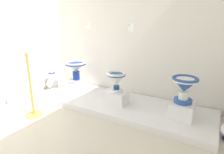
{
  "coord_description": "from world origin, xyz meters",
  "views": [
    {
      "loc": [
        3.36,
        -0.17,
        1.47
      ],
      "look_at": [
        1.76,
        2.57,
        0.54
      ],
      "focal_mm": 30.2,
      "sensor_mm": 36.0,
      "label": 1
    }
  ],
  "objects_px": {
    "plinth_block_squat_floral": "(77,86)",
    "info_placard_second": "(131,27)",
    "antique_toilet_broad_patterned": "(184,86)",
    "decorative_vase_spare": "(53,83)",
    "plinth_block_slender_white": "(116,97)",
    "stanchion_post_near_left": "(32,98)",
    "antique_toilet_slender_white": "(116,79)",
    "antique_toilet_squat_floral": "(76,68)",
    "plinth_block_broad_patterned": "(182,110)",
    "info_placard_first": "(88,26)"
  },
  "relations": [
    {
      "from": "plinth_block_squat_floral",
      "to": "info_placard_first",
      "type": "relative_size",
      "value": 3.39
    },
    {
      "from": "plinth_block_broad_patterned",
      "to": "info_placard_second",
      "type": "height_order",
      "value": "info_placard_second"
    },
    {
      "from": "plinth_block_squat_floral",
      "to": "info_placard_second",
      "type": "height_order",
      "value": "info_placard_second"
    },
    {
      "from": "stanchion_post_near_left",
      "to": "info_placard_first",
      "type": "bearing_deg",
      "value": 89.47
    },
    {
      "from": "plinth_block_broad_patterned",
      "to": "stanchion_post_near_left",
      "type": "height_order",
      "value": "stanchion_post_near_left"
    },
    {
      "from": "antique_toilet_squat_floral",
      "to": "info_placard_first",
      "type": "bearing_deg",
      "value": 89.65
    },
    {
      "from": "plinth_block_slender_white",
      "to": "antique_toilet_broad_patterned",
      "type": "height_order",
      "value": "antique_toilet_broad_patterned"
    },
    {
      "from": "antique_toilet_slender_white",
      "to": "info_placard_second",
      "type": "relative_size",
      "value": 2.4
    },
    {
      "from": "plinth_block_broad_patterned",
      "to": "info_placard_first",
      "type": "relative_size",
      "value": 3.23
    },
    {
      "from": "info_placard_second",
      "to": "plinth_block_squat_floral",
      "type": "bearing_deg",
      "value": -156.04
    },
    {
      "from": "info_placard_second",
      "to": "decorative_vase_spare",
      "type": "height_order",
      "value": "info_placard_second"
    },
    {
      "from": "antique_toilet_broad_patterned",
      "to": "stanchion_post_near_left",
      "type": "distance_m",
      "value": 2.35
    },
    {
      "from": "antique_toilet_slender_white",
      "to": "antique_toilet_broad_patterned",
      "type": "xyz_separation_m",
      "value": [
        1.09,
        0.04,
        0.06
      ]
    },
    {
      "from": "plinth_block_squat_floral",
      "to": "plinth_block_broad_patterned",
      "type": "distance_m",
      "value": 2.12
    },
    {
      "from": "antique_toilet_broad_patterned",
      "to": "decorative_vase_spare",
      "type": "height_order",
      "value": "antique_toilet_broad_patterned"
    },
    {
      "from": "antique_toilet_squat_floral",
      "to": "plinth_block_broad_patterned",
      "type": "distance_m",
      "value": 2.15
    },
    {
      "from": "plinth_block_squat_floral",
      "to": "decorative_vase_spare",
      "type": "bearing_deg",
      "value": -175.07
    },
    {
      "from": "plinth_block_squat_floral",
      "to": "info_placard_second",
      "type": "bearing_deg",
      "value": 23.96
    },
    {
      "from": "antique_toilet_squat_floral",
      "to": "stanchion_post_near_left",
      "type": "bearing_deg",
      "value": -90.6
    },
    {
      "from": "plinth_block_squat_floral",
      "to": "info_placard_second",
      "type": "xyz_separation_m",
      "value": [
        0.99,
        0.44,
        1.19
      ]
    },
    {
      "from": "plinth_block_squat_floral",
      "to": "stanchion_post_near_left",
      "type": "distance_m",
      "value": 1.07
    },
    {
      "from": "info_placard_second",
      "to": "stanchion_post_near_left",
      "type": "bearing_deg",
      "value": -123.67
    },
    {
      "from": "antique_toilet_squat_floral",
      "to": "plinth_block_broad_patterned",
      "type": "bearing_deg",
      "value": -2.98
    },
    {
      "from": "plinth_block_broad_patterned",
      "to": "info_placard_first",
      "type": "height_order",
      "value": "info_placard_first"
    },
    {
      "from": "info_placard_first",
      "to": "info_placard_second",
      "type": "xyz_separation_m",
      "value": [
        0.99,
        0.0,
        -0.02
      ]
    },
    {
      "from": "plinth_block_broad_patterned",
      "to": "info_placard_second",
      "type": "bearing_deg",
      "value": 153.8
    },
    {
      "from": "stanchion_post_near_left",
      "to": "antique_toilet_slender_white",
      "type": "bearing_deg",
      "value": 41.46
    },
    {
      "from": "plinth_block_slender_white",
      "to": "antique_toilet_slender_white",
      "type": "bearing_deg",
      "value": 63.43
    },
    {
      "from": "plinth_block_slender_white",
      "to": "antique_toilet_slender_white",
      "type": "xyz_separation_m",
      "value": [
        0.0,
        0.0,
        0.33
      ]
    },
    {
      "from": "info_placard_first",
      "to": "stanchion_post_near_left",
      "type": "height_order",
      "value": "info_placard_first"
    },
    {
      "from": "antique_toilet_slender_white",
      "to": "decorative_vase_spare",
      "type": "xyz_separation_m",
      "value": [
        -1.68,
        0.1,
        -0.37
      ]
    },
    {
      "from": "antique_toilet_squat_floral",
      "to": "info_placard_second",
      "type": "bearing_deg",
      "value": 23.96
    },
    {
      "from": "antique_toilet_squat_floral",
      "to": "antique_toilet_slender_white",
      "type": "distance_m",
      "value": 1.04
    },
    {
      "from": "antique_toilet_broad_patterned",
      "to": "decorative_vase_spare",
      "type": "distance_m",
      "value": 2.81
    },
    {
      "from": "decorative_vase_spare",
      "to": "info_placard_first",
      "type": "bearing_deg",
      "value": 37.16
    },
    {
      "from": "plinth_block_squat_floral",
      "to": "plinth_block_slender_white",
      "type": "height_order",
      "value": "plinth_block_slender_white"
    },
    {
      "from": "antique_toilet_broad_patterned",
      "to": "info_placard_second",
      "type": "bearing_deg",
      "value": 153.8
    },
    {
      "from": "plinth_block_slender_white",
      "to": "info_placard_second",
      "type": "relative_size",
      "value": 2.66
    },
    {
      "from": "info_placard_second",
      "to": "antique_toilet_squat_floral",
      "type": "bearing_deg",
      "value": -156.04
    },
    {
      "from": "plinth_block_slender_white",
      "to": "plinth_block_broad_patterned",
      "type": "xyz_separation_m",
      "value": [
        1.09,
        0.04,
        0.01
      ]
    },
    {
      "from": "info_placard_first",
      "to": "antique_toilet_broad_patterned",
      "type": "bearing_deg",
      "value": -14.64
    },
    {
      "from": "antique_toilet_squat_floral",
      "to": "decorative_vase_spare",
      "type": "distance_m",
      "value": 0.77
    },
    {
      "from": "antique_toilet_slender_white",
      "to": "plinth_block_squat_floral",
      "type": "bearing_deg",
      "value": 171.59
    },
    {
      "from": "plinth_block_broad_patterned",
      "to": "antique_toilet_slender_white",
      "type": "bearing_deg",
      "value": -177.82
    },
    {
      "from": "antique_toilet_slender_white",
      "to": "stanchion_post_near_left",
      "type": "xyz_separation_m",
      "value": [
        -1.04,
        -0.92,
        -0.23
      ]
    },
    {
      "from": "antique_toilet_slender_white",
      "to": "stanchion_post_near_left",
      "type": "distance_m",
      "value": 1.4
    },
    {
      "from": "plinth_block_squat_floral",
      "to": "stanchion_post_near_left",
      "type": "bearing_deg",
      "value": -90.6
    },
    {
      "from": "stanchion_post_near_left",
      "to": "plinth_block_slender_white",
      "type": "bearing_deg",
      "value": 41.46
    },
    {
      "from": "plinth_block_slender_white",
      "to": "antique_toilet_broad_patterned",
      "type": "distance_m",
      "value": 1.16
    },
    {
      "from": "stanchion_post_near_left",
      "to": "info_placard_second",
      "type": "bearing_deg",
      "value": 56.33
    }
  ]
}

